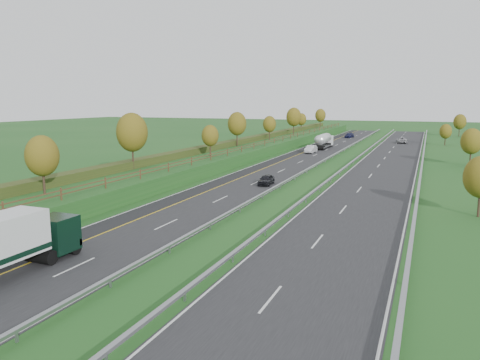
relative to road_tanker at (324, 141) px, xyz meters
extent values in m
plane|color=#1C4D1B|center=(8.13, -31.15, -1.86)|extent=(400.00, 400.00, 0.00)
cube|color=black|center=(0.13, -26.15, -1.84)|extent=(10.50, 200.00, 0.04)
cube|color=black|center=(16.63, -26.15, -1.84)|extent=(10.50, 200.00, 0.04)
cube|color=black|center=(-3.62, -26.15, -1.84)|extent=(3.00, 200.00, 0.04)
cube|color=silver|center=(-4.92, -26.15, -1.81)|extent=(0.15, 200.00, 0.01)
cube|color=gold|center=(-2.12, -26.15, -1.81)|extent=(0.15, 200.00, 0.01)
cube|color=silver|center=(5.18, -26.15, -1.81)|extent=(0.15, 200.00, 0.01)
cube|color=silver|center=(11.58, -26.15, -1.81)|extent=(0.15, 200.00, 0.01)
cube|color=silver|center=(21.68, -26.15, -1.81)|extent=(0.15, 200.00, 0.01)
cube|color=silver|center=(1.38, -87.15, -1.81)|extent=(0.15, 4.00, 0.01)
cube|color=silver|center=(15.38, -87.15, -1.81)|extent=(0.15, 4.00, 0.01)
cube|color=silver|center=(1.38, -75.15, -1.81)|extent=(0.15, 4.00, 0.01)
cube|color=silver|center=(15.38, -75.15, -1.81)|extent=(0.15, 4.00, 0.01)
cube|color=silver|center=(1.38, -63.15, -1.81)|extent=(0.15, 4.00, 0.01)
cube|color=silver|center=(15.38, -63.15, -1.81)|extent=(0.15, 4.00, 0.01)
cube|color=silver|center=(1.38, -51.15, -1.81)|extent=(0.15, 4.00, 0.01)
cube|color=silver|center=(15.38, -51.15, -1.81)|extent=(0.15, 4.00, 0.01)
cube|color=silver|center=(1.38, -39.15, -1.81)|extent=(0.15, 4.00, 0.01)
cube|color=silver|center=(15.38, -39.15, -1.81)|extent=(0.15, 4.00, 0.01)
cube|color=silver|center=(1.38, -27.15, -1.81)|extent=(0.15, 4.00, 0.01)
cube|color=silver|center=(15.38, -27.15, -1.81)|extent=(0.15, 4.00, 0.01)
cube|color=silver|center=(1.38, -15.15, -1.81)|extent=(0.15, 4.00, 0.01)
cube|color=silver|center=(15.38, -15.15, -1.81)|extent=(0.15, 4.00, 0.01)
cube|color=silver|center=(1.38, -3.15, -1.81)|extent=(0.15, 4.00, 0.01)
cube|color=silver|center=(15.38, -3.15, -1.81)|extent=(0.15, 4.00, 0.01)
cube|color=silver|center=(1.38, 8.85, -1.81)|extent=(0.15, 4.00, 0.01)
cube|color=silver|center=(15.38, 8.85, -1.81)|extent=(0.15, 4.00, 0.01)
cube|color=silver|center=(1.38, 20.85, -1.81)|extent=(0.15, 4.00, 0.01)
cube|color=silver|center=(15.38, 20.85, -1.81)|extent=(0.15, 4.00, 0.01)
cube|color=silver|center=(1.38, 32.85, -1.81)|extent=(0.15, 4.00, 0.01)
cube|color=silver|center=(15.38, 32.85, -1.81)|extent=(0.15, 4.00, 0.01)
cube|color=silver|center=(1.38, 44.85, -1.81)|extent=(0.15, 4.00, 0.01)
cube|color=silver|center=(15.38, 44.85, -1.81)|extent=(0.15, 4.00, 0.01)
cube|color=silver|center=(1.38, 56.85, -1.81)|extent=(0.15, 4.00, 0.01)
cube|color=silver|center=(15.38, 56.85, -1.81)|extent=(0.15, 4.00, 0.01)
cube|color=silver|center=(1.38, 68.85, -1.81)|extent=(0.15, 4.00, 0.01)
cube|color=silver|center=(15.38, 68.85, -1.81)|extent=(0.15, 4.00, 0.01)
cube|color=#1C4D1B|center=(-12.87, -26.15, -0.86)|extent=(12.00, 200.00, 2.00)
cube|color=#2A3A18|center=(-14.87, -26.15, 0.69)|extent=(2.20, 180.00, 1.10)
cube|color=#422B19|center=(-8.37, -26.15, 0.69)|extent=(0.08, 184.00, 0.10)
cube|color=#422B19|center=(-8.37, -26.15, 1.09)|extent=(0.08, 184.00, 0.10)
cube|color=#422B19|center=(-8.37, -84.15, 0.74)|extent=(0.12, 0.12, 1.20)
cube|color=#422B19|center=(-8.37, -77.65, 0.74)|extent=(0.12, 0.12, 1.20)
cube|color=#422B19|center=(-8.37, -71.15, 0.74)|extent=(0.12, 0.12, 1.20)
cube|color=#422B19|center=(-8.37, -64.65, 0.74)|extent=(0.12, 0.12, 1.20)
cube|color=#422B19|center=(-8.37, -58.15, 0.74)|extent=(0.12, 0.12, 1.20)
cube|color=#422B19|center=(-8.37, -51.65, 0.74)|extent=(0.12, 0.12, 1.20)
cube|color=#422B19|center=(-8.37, -45.15, 0.74)|extent=(0.12, 0.12, 1.20)
cube|color=#422B19|center=(-8.37, -38.65, 0.74)|extent=(0.12, 0.12, 1.20)
cube|color=#422B19|center=(-8.37, -32.15, 0.74)|extent=(0.12, 0.12, 1.20)
cube|color=#422B19|center=(-8.37, -25.65, 0.74)|extent=(0.12, 0.12, 1.20)
cube|color=#422B19|center=(-8.37, -19.15, 0.74)|extent=(0.12, 0.12, 1.20)
cube|color=#422B19|center=(-8.37, -12.65, 0.74)|extent=(0.12, 0.12, 1.20)
cube|color=#422B19|center=(-8.37, -6.15, 0.74)|extent=(0.12, 0.12, 1.20)
cube|color=#422B19|center=(-8.37, 0.35, 0.74)|extent=(0.12, 0.12, 1.20)
cube|color=#422B19|center=(-8.37, 6.85, 0.74)|extent=(0.12, 0.12, 1.20)
cube|color=#422B19|center=(-8.37, 13.35, 0.74)|extent=(0.12, 0.12, 1.20)
cube|color=#422B19|center=(-8.37, 19.85, 0.74)|extent=(0.12, 0.12, 1.20)
cube|color=#422B19|center=(-8.37, 26.35, 0.74)|extent=(0.12, 0.12, 1.20)
cube|color=#422B19|center=(-8.37, 32.85, 0.74)|extent=(0.12, 0.12, 1.20)
cube|color=#422B19|center=(-8.37, 39.35, 0.74)|extent=(0.12, 0.12, 1.20)
cube|color=#422B19|center=(-8.37, 45.85, 0.74)|extent=(0.12, 0.12, 1.20)
cube|color=#422B19|center=(-8.37, 52.35, 0.74)|extent=(0.12, 0.12, 1.20)
cube|color=#422B19|center=(-8.37, 58.85, 0.74)|extent=(0.12, 0.12, 1.20)
cube|color=#422B19|center=(-8.37, 65.35, 0.74)|extent=(0.12, 0.12, 1.20)
cube|color=gray|center=(5.83, -26.15, -1.24)|extent=(0.32, 200.00, 0.18)
cube|color=gray|center=(5.83, -96.15, -1.58)|extent=(0.10, 0.14, 0.56)
cube|color=gray|center=(5.83, -89.15, -1.58)|extent=(0.10, 0.14, 0.56)
cube|color=gray|center=(5.83, -82.15, -1.58)|extent=(0.10, 0.14, 0.56)
cube|color=gray|center=(5.83, -75.15, -1.58)|extent=(0.10, 0.14, 0.56)
cube|color=gray|center=(5.83, -68.15, -1.58)|extent=(0.10, 0.14, 0.56)
cube|color=gray|center=(5.83, -61.15, -1.58)|extent=(0.10, 0.14, 0.56)
cube|color=gray|center=(5.83, -54.15, -1.58)|extent=(0.10, 0.14, 0.56)
cube|color=gray|center=(5.83, -47.15, -1.58)|extent=(0.10, 0.14, 0.56)
cube|color=gray|center=(5.83, -40.15, -1.58)|extent=(0.10, 0.14, 0.56)
cube|color=gray|center=(5.83, -33.15, -1.58)|extent=(0.10, 0.14, 0.56)
cube|color=gray|center=(5.83, -26.15, -1.58)|extent=(0.10, 0.14, 0.56)
cube|color=gray|center=(5.83, -19.15, -1.58)|extent=(0.10, 0.14, 0.56)
cube|color=gray|center=(5.83, -12.15, -1.58)|extent=(0.10, 0.14, 0.56)
cube|color=gray|center=(5.83, -5.15, -1.58)|extent=(0.10, 0.14, 0.56)
cube|color=gray|center=(5.83, 1.85, -1.58)|extent=(0.10, 0.14, 0.56)
cube|color=gray|center=(5.83, 8.85, -1.58)|extent=(0.10, 0.14, 0.56)
cube|color=gray|center=(5.83, 15.85, -1.58)|extent=(0.10, 0.14, 0.56)
cube|color=gray|center=(5.83, 22.85, -1.58)|extent=(0.10, 0.14, 0.56)
cube|color=gray|center=(5.83, 29.85, -1.58)|extent=(0.10, 0.14, 0.56)
cube|color=gray|center=(5.83, 36.85, -1.58)|extent=(0.10, 0.14, 0.56)
cube|color=gray|center=(5.83, 43.85, -1.58)|extent=(0.10, 0.14, 0.56)
cube|color=gray|center=(5.83, 50.85, -1.58)|extent=(0.10, 0.14, 0.56)
cube|color=gray|center=(5.83, 57.85, -1.58)|extent=(0.10, 0.14, 0.56)
cube|color=gray|center=(5.83, 64.85, -1.58)|extent=(0.10, 0.14, 0.56)
cube|color=gray|center=(5.83, 71.85, -1.58)|extent=(0.10, 0.14, 0.56)
cube|color=gray|center=(10.93, -26.15, -1.24)|extent=(0.32, 200.00, 0.18)
cube|color=gray|center=(10.93, -96.15, -1.58)|extent=(0.10, 0.14, 0.56)
cube|color=gray|center=(10.93, -89.15, -1.58)|extent=(0.10, 0.14, 0.56)
cube|color=gray|center=(10.93, -82.15, -1.58)|extent=(0.10, 0.14, 0.56)
cube|color=gray|center=(10.93, -75.15, -1.58)|extent=(0.10, 0.14, 0.56)
cube|color=gray|center=(10.93, -68.15, -1.58)|extent=(0.10, 0.14, 0.56)
cube|color=gray|center=(10.93, -61.15, -1.58)|extent=(0.10, 0.14, 0.56)
cube|color=gray|center=(10.93, -54.15, -1.58)|extent=(0.10, 0.14, 0.56)
cube|color=gray|center=(10.93, -47.15, -1.58)|extent=(0.10, 0.14, 0.56)
cube|color=gray|center=(10.93, -40.15, -1.58)|extent=(0.10, 0.14, 0.56)
cube|color=gray|center=(10.93, -33.15, -1.58)|extent=(0.10, 0.14, 0.56)
cube|color=gray|center=(10.93, -26.15, -1.58)|extent=(0.10, 0.14, 0.56)
cube|color=gray|center=(10.93, -19.15, -1.58)|extent=(0.10, 0.14, 0.56)
cube|color=gray|center=(10.93, -12.15, -1.58)|extent=(0.10, 0.14, 0.56)
cube|color=gray|center=(10.93, -5.15, -1.58)|extent=(0.10, 0.14, 0.56)
cube|color=gray|center=(10.93, 1.85, -1.58)|extent=(0.10, 0.14, 0.56)
cube|color=gray|center=(10.93, 8.85, -1.58)|extent=(0.10, 0.14, 0.56)
cube|color=gray|center=(10.93, 15.85, -1.58)|extent=(0.10, 0.14, 0.56)
cube|color=gray|center=(10.93, 22.85, -1.58)|extent=(0.10, 0.14, 0.56)
cube|color=gray|center=(10.93, 29.85, -1.58)|extent=(0.10, 0.14, 0.56)
cube|color=gray|center=(10.93, 36.85, -1.58)|extent=(0.10, 0.14, 0.56)
cube|color=gray|center=(10.93, 43.85, -1.58)|extent=(0.10, 0.14, 0.56)
cube|color=gray|center=(10.93, 50.85, -1.58)|extent=(0.10, 0.14, 0.56)
cube|color=gray|center=(10.93, 57.85, -1.58)|extent=(0.10, 0.14, 0.56)
cube|color=gray|center=(10.93, 64.85, -1.58)|extent=(0.10, 0.14, 0.56)
cube|color=gray|center=(10.93, 71.85, -1.58)|extent=(0.10, 0.14, 0.56)
cube|color=gray|center=(22.43, -26.15, -1.24)|extent=(0.32, 200.00, 0.18)
cube|color=gray|center=(22.43, -82.15, -1.58)|extent=(0.10, 0.14, 0.56)
cube|color=gray|center=(22.43, -68.15, -1.58)|extent=(0.10, 0.14, 0.56)
cube|color=gray|center=(22.43, -54.15, -1.58)|extent=(0.10, 0.14, 0.56)
cube|color=gray|center=(22.43, -40.15, -1.58)|extent=(0.10, 0.14, 0.56)
cube|color=gray|center=(22.43, -26.15, -1.58)|extent=(0.10, 0.14, 0.56)
cube|color=gray|center=(22.43, -12.15, -1.58)|extent=(0.10, 0.14, 0.56)
cube|color=gray|center=(22.43, 1.85, -1.58)|extent=(0.10, 0.14, 0.56)
cube|color=gray|center=(22.43, 15.85, -1.58)|extent=(0.10, 0.14, 0.56)
cube|color=gray|center=(22.43, 29.85, -1.58)|extent=(0.10, 0.14, 0.56)
cube|color=gray|center=(22.43, 43.85, -1.58)|extent=(0.10, 0.14, 0.56)
cube|color=gray|center=(22.43, 57.85, -1.58)|extent=(0.10, 0.14, 0.56)
cube|color=gray|center=(22.43, 71.85, -1.58)|extent=(0.10, 0.14, 0.56)
cylinder|color=#2D2116|center=(-11.87, -76.15, 1.35)|extent=(0.24, 0.24, 2.43)
ellipsoid|color=#584A13|center=(-11.87, -76.15, 4.03)|extent=(3.24, 3.24, 4.05)
cylinder|color=#2D2116|center=(-13.87, -58.15, 1.71)|extent=(0.24, 0.24, 3.15)
ellipsoid|color=#584A13|center=(-13.87, -58.15, 5.18)|extent=(4.20, 4.20, 5.25)
cylinder|color=#2D2116|center=(-10.87, -40.15, 1.22)|extent=(0.24, 0.24, 2.16)
ellipsoid|color=#584A13|center=(-10.87, -40.15, 3.59)|extent=(2.88, 2.88, 3.60)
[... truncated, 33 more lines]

